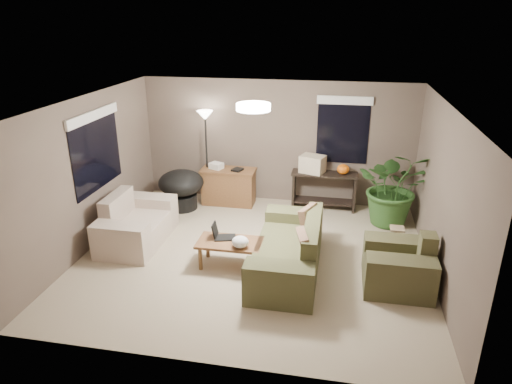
% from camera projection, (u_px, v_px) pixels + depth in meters
% --- Properties ---
extents(room_shell, '(5.50, 5.50, 5.50)m').
position_uv_depth(room_shell, '(254.00, 185.00, 6.98)').
color(room_shell, tan).
rests_on(room_shell, ground).
extents(main_sofa, '(0.95, 2.20, 0.85)m').
position_uv_depth(main_sofa, '(290.00, 252.00, 6.95)').
color(main_sofa, '#4D4E2F').
rests_on(main_sofa, ground).
extents(throw_pillows, '(0.39, 1.40, 0.47)m').
position_uv_depth(throw_pillows, '(308.00, 233.00, 6.78)').
color(throw_pillows, '#8C7251').
rests_on(throw_pillows, main_sofa).
extents(loveseat, '(0.90, 1.60, 0.85)m').
position_uv_depth(loveseat, '(136.00, 225.00, 7.84)').
color(loveseat, beige).
rests_on(loveseat, ground).
extents(armchair, '(0.95, 1.00, 0.85)m').
position_uv_depth(armchair, '(399.00, 267.00, 6.55)').
color(armchair, '#46442A').
rests_on(armchair, ground).
extents(coffee_table, '(1.00, 0.55, 0.42)m').
position_uv_depth(coffee_table, '(230.00, 245.00, 7.04)').
color(coffee_table, brown).
rests_on(coffee_table, ground).
extents(laptop, '(0.39, 0.31, 0.24)m').
position_uv_depth(laptop, '(221.00, 234.00, 7.12)').
color(laptop, black).
rests_on(laptop, coffee_table).
extents(plastic_bag, '(0.30, 0.28, 0.18)m').
position_uv_depth(plastic_bag, '(240.00, 242.00, 6.81)').
color(plastic_bag, white).
rests_on(plastic_bag, coffee_table).
extents(desk, '(1.10, 0.50, 0.75)m').
position_uv_depth(desk, '(229.00, 186.00, 9.37)').
color(desk, brown).
rests_on(desk, ground).
extents(desk_papers, '(0.72, 0.32, 0.12)m').
position_uv_depth(desk_papers, '(221.00, 167.00, 9.23)').
color(desk_papers, silver).
rests_on(desk_papers, desk).
extents(console_table, '(1.30, 0.40, 0.75)m').
position_uv_depth(console_table, '(324.00, 188.00, 9.13)').
color(console_table, black).
rests_on(console_table, ground).
extents(pumpkin, '(0.26, 0.26, 0.20)m').
position_uv_depth(pumpkin, '(343.00, 169.00, 8.92)').
color(pumpkin, orange).
rests_on(pumpkin, console_table).
extents(cardboard_box, '(0.54, 0.47, 0.34)m').
position_uv_depth(cardboard_box, '(313.00, 164.00, 9.00)').
color(cardboard_box, beige).
rests_on(cardboard_box, console_table).
extents(papasan_chair, '(1.14, 1.14, 0.80)m').
position_uv_depth(papasan_chair, '(181.00, 187.00, 9.11)').
color(papasan_chair, black).
rests_on(papasan_chair, ground).
extents(floor_lamp, '(0.32, 0.32, 1.91)m').
position_uv_depth(floor_lamp, '(205.00, 126.00, 9.06)').
color(floor_lamp, black).
rests_on(floor_lamp, ground).
extents(ceiling_fixture, '(0.50, 0.50, 0.10)m').
position_uv_depth(ceiling_fixture, '(253.00, 107.00, 6.55)').
color(ceiling_fixture, white).
rests_on(ceiling_fixture, room_shell).
extents(houseplant, '(1.32, 1.47, 1.15)m').
position_uv_depth(houseplant, '(393.00, 195.00, 8.40)').
color(houseplant, '#2D5923').
rests_on(houseplant, ground).
extents(cat_scratching_post, '(0.32, 0.32, 0.50)m').
position_uv_depth(cat_scratching_post, '(395.00, 244.00, 7.39)').
color(cat_scratching_post, tan).
rests_on(cat_scratching_post, ground).
extents(window_left, '(0.05, 1.56, 1.33)m').
position_uv_depth(window_left, '(95.00, 137.00, 7.53)').
color(window_left, black).
rests_on(window_left, room_shell).
extents(window_back, '(1.06, 0.05, 1.33)m').
position_uv_depth(window_back, '(344.00, 119.00, 8.83)').
color(window_back, black).
rests_on(window_back, room_shell).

